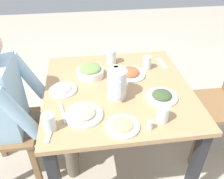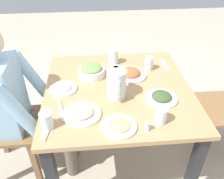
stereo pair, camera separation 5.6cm
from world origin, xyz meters
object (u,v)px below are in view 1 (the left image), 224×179
plate_beans (84,114)px  water_glass_far_left (49,122)px  water_pitcher (117,84)px  water_glass_near_left (111,57)px  plate_yoghurt (63,89)px  diner_near (20,105)px  salad_bowl (90,71)px  plate_fries (122,125)px  plate_dolmas (162,96)px  salt_shaker (150,125)px  water_glass_by_pitcher (163,114)px  dining_table (118,101)px  water_glass_center (147,63)px  plate_rice_curry (129,73)px

plate_beans → water_glass_far_left: (0.08, -0.18, 0.03)m
water_pitcher → water_glass_near_left: size_ratio=1.68×
water_pitcher → plate_yoghurt: size_ratio=1.06×
water_glass_far_left → diner_near: bearing=-144.3°
water_glass_near_left → plate_yoghurt: bearing=-48.2°
salad_bowl → plate_fries: bearing=14.3°
plate_dolmas → water_glass_far_left: size_ratio=2.02×
salad_bowl → plate_beans: bearing=-8.7°
diner_near → salt_shaker: diner_near is taller
water_pitcher → plate_beans: (0.15, -0.21, -0.08)m
plate_dolmas → plate_fries: size_ratio=1.07×
water_glass_by_pitcher → salt_shaker: 0.10m
dining_table → water_pitcher: size_ratio=5.08×
plate_beans → salad_bowl: bearing=171.3°
plate_yoghurt → water_glass_far_left: (0.34, -0.06, 0.03)m
diner_near → water_glass_far_left: (0.32, 0.23, 0.12)m
water_glass_center → salt_shaker: size_ratio=1.83×
diner_near → plate_dolmas: diner_near is taller
water_glass_near_left → salt_shaker: water_glass_near_left is taller
dining_table → plate_fries: size_ratio=5.17×
dining_table → plate_beans: (0.25, -0.24, 0.13)m
plate_fries → diner_near: bearing=-120.4°
water_pitcher → plate_dolmas: water_pitcher is taller
plate_yoghurt → plate_beans: 0.29m
dining_table → plate_fries: 0.39m
salad_bowl → salt_shaker: bearing=26.2°
dining_table → plate_beans: size_ratio=4.38×
plate_rice_curry → diner_near: bearing=-78.4°
plate_yoghurt → water_glass_by_pitcher: water_glass_by_pitcher is taller
plate_beans → water_glass_near_left: bearing=158.1°
water_glass_far_left → salt_shaker: (0.07, 0.53, -0.02)m
water_glass_center → salt_shaker: bearing=-13.1°
plate_fries → plate_rice_curry: bearing=164.7°
water_glass_center → diner_near: bearing=-75.8°
plate_fries → plate_rice_curry: (-0.51, 0.14, 0.00)m
diner_near → plate_fries: bearing=59.6°
plate_dolmas → plate_beans: size_ratio=0.91×
plate_rice_curry → water_glass_near_left: (-0.19, -0.11, 0.04)m
water_glass_by_pitcher → plate_fries: bearing=-83.9°
salt_shaker → salad_bowl: bearing=-153.8°
dining_table → water_pitcher: water_pitcher is taller
diner_near → water_glass_near_left: 0.74m
water_pitcher → plate_fries: water_pitcher is taller
plate_rice_curry → water_glass_center: size_ratio=2.32×
diner_near → salad_bowl: diner_near is taller
salt_shaker → plate_yoghurt: bearing=-131.3°
plate_rice_curry → plate_beans: bearing=-41.0°
dining_table → water_glass_far_left: bearing=-51.7°
plate_fries → water_glass_near_left: (-0.70, 0.03, 0.04)m
dining_table → plate_yoghurt: plate_yoghurt is taller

